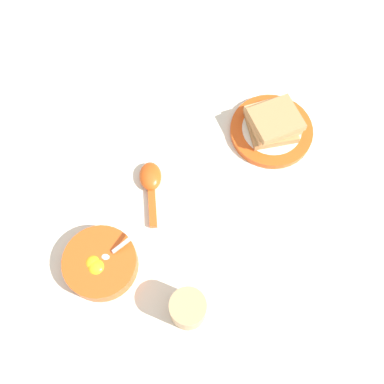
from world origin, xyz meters
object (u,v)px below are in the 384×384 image
object	(u,v)px
egg_bowl	(101,263)
toast_plate	(271,131)
toast_sandwich	(273,122)
soup_spoon	(151,181)
drinking_cup	(188,309)

from	to	relation	value
egg_bowl	toast_plate	size ratio (longest dim) A/B	0.78
toast_sandwich	soup_spoon	distance (m)	0.28
toast_sandwich	soup_spoon	world-z (taller)	toast_sandwich
egg_bowl	toast_sandwich	distance (m)	0.45
toast_plate	soup_spoon	size ratio (longest dim) A/B	1.25
egg_bowl	toast_sandwich	size ratio (longest dim) A/B	1.03
egg_bowl	drinking_cup	xyz separation A→B (m)	(-0.18, 0.06, 0.02)
soup_spoon	egg_bowl	bearing A→B (deg)	72.76
egg_bowl	toast_sandwich	bearing A→B (deg)	-129.56
toast_sandwich	soup_spoon	xyz separation A→B (m)	(0.23, 0.16, -0.03)
egg_bowl	soup_spoon	size ratio (longest dim) A/B	0.97
egg_bowl	drinking_cup	size ratio (longest dim) A/B	1.81
egg_bowl	toast_plate	bearing A→B (deg)	-129.79
toast_sandwich	soup_spoon	size ratio (longest dim) A/B	0.94
egg_bowl	toast_sandwich	xyz separation A→B (m)	(-0.29, -0.35, 0.02)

